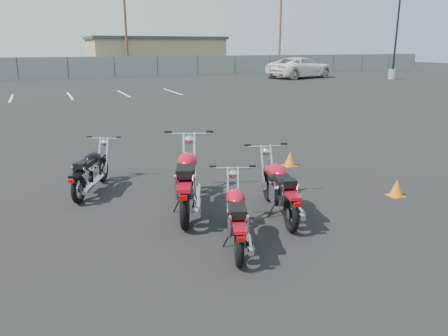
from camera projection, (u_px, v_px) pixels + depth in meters
name	position (u px, v px, depth m)	size (l,w,h in m)	color
ground	(227.00, 216.00, 7.21)	(120.00, 120.00, 0.00)	black
motorcycle_front_red	(188.00, 180.00, 7.34)	(1.32, 2.34, 1.17)	black
motorcycle_second_black	(91.00, 171.00, 8.30)	(1.17, 1.80, 0.91)	black
motorcycle_third_red	(237.00, 217.00, 6.07)	(1.04, 1.85, 0.92)	black
motorcycle_rear_red	(280.00, 189.00, 7.15)	(0.95, 2.04, 1.00)	black
training_cone_near	(290.00, 159.00, 10.18)	(0.28, 0.28, 0.34)	orange
training_cone_far	(397.00, 188.00, 8.13)	(0.27, 0.27, 0.32)	orange
light_pole_east	(395.00, 51.00, 36.45)	(0.80, 0.70, 9.21)	gray
chainlink_fence	(68.00, 67.00, 37.99)	(80.06, 0.06, 1.80)	slate
tan_building_east	(154.00, 54.00, 49.47)	(14.40, 9.40, 3.70)	tan
utility_pole_c	(126.00, 25.00, 42.77)	(1.80, 0.24, 9.00)	#4F3425
utility_pole_d	(280.00, 28.00, 50.43)	(1.80, 0.24, 9.00)	#4F3425
parking_line_stripes	(41.00, 97.00, 23.99)	(15.12, 4.00, 0.01)	silver
white_van	(301.00, 62.00, 37.99)	(7.32, 2.93, 2.78)	white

